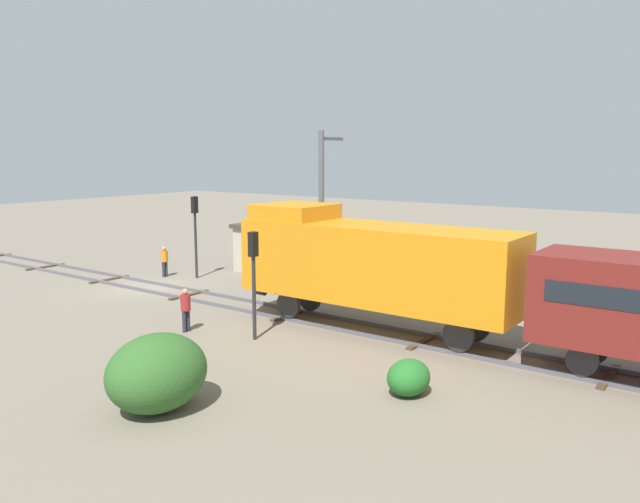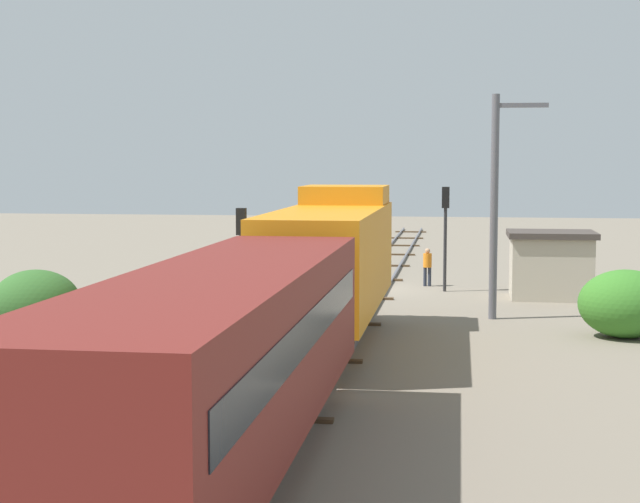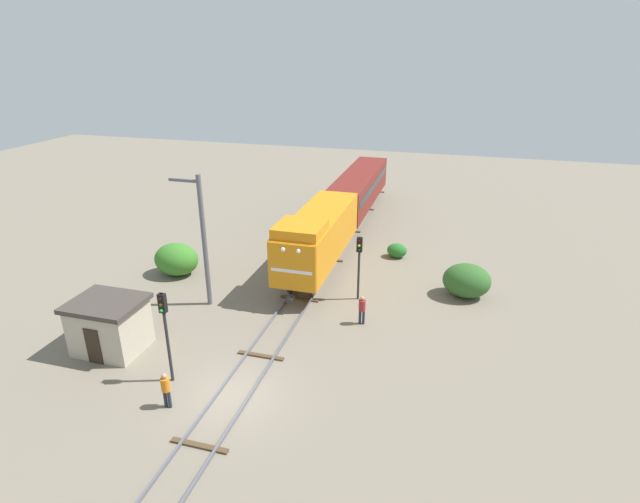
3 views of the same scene
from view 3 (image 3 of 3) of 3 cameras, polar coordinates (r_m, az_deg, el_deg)
ground_plane at (r=23.28m, az=-9.80°, el=-15.93°), size 112.89×112.89×0.00m
railway_track at (r=23.23m, az=-9.81°, el=-15.79°), size 2.40×75.26×0.16m
locomotive at (r=32.89m, az=-0.27°, el=1.92°), size 2.90×11.60×4.60m
passenger_car_leading at (r=45.32m, az=4.45°, el=7.34°), size 2.84×14.00×3.66m
traffic_signal_near at (r=23.14m, az=-17.31°, el=-7.70°), size 0.32×0.34×4.49m
traffic_signal_mid at (r=29.49m, az=4.50°, el=-0.60°), size 0.32×0.34×4.02m
worker_near_track at (r=22.73m, az=-17.21°, el=-14.64°), size 0.38×0.38×1.70m
worker_by_signal at (r=27.66m, az=4.83°, el=-6.43°), size 0.38×0.38×1.70m
catenary_mast at (r=29.09m, az=-13.22°, el=1.48°), size 1.94×0.28×7.91m
relay_hut at (r=27.34m, az=-22.92°, el=-7.73°), size 3.50×2.90×2.74m
bush_near at (r=34.71m, az=-16.09°, el=-0.87°), size 2.99×2.45×2.17m
bush_mid at (r=36.70m, az=8.78°, el=0.11°), size 1.43×1.17×1.04m
bush_far at (r=31.77m, az=16.42°, el=-3.21°), size 2.89×2.36×2.10m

